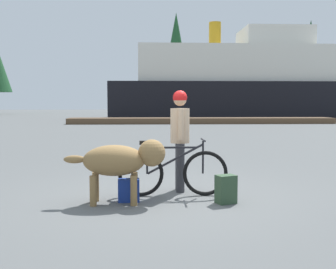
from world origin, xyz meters
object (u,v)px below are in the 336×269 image
at_px(bicycle, 172,172).
at_px(ferry_boat, 248,85).
at_px(dog, 121,160).
at_px(handbag_pannier, 129,190).
at_px(backpack, 226,189).
at_px(sailboat_moored, 213,112).
at_px(person_cyclist, 180,131).

height_order(bicycle, ferry_boat, ferry_boat).
bearing_deg(bicycle, dog, -150.25).
distance_m(handbag_pannier, ferry_boat, 34.30).
bearing_deg(dog, backpack, -2.79).
relative_size(dog, ferry_boat, 0.06).
height_order(backpack, sailboat_moored, sailboat_moored).
distance_m(backpack, sailboat_moored, 37.03).
relative_size(backpack, handbag_pannier, 1.22).
xyz_separation_m(person_cyclist, sailboat_moored, (6.13, 35.71, -0.53)).
distance_m(bicycle, backpack, 0.95).
height_order(person_cyclist, dog, person_cyclist).
bearing_deg(sailboat_moored, ferry_boat, -53.79).
bearing_deg(ferry_boat, backpack, -103.92).
xyz_separation_m(person_cyclist, dog, (-0.93, -0.83, -0.38)).
bearing_deg(handbag_pannier, person_cyclist, 41.27).
distance_m(ferry_boat, sailboat_moored, 5.22).
bearing_deg(dog, handbag_pannier, 45.62).
distance_m(person_cyclist, ferry_boat, 33.32).
relative_size(dog, backpack, 3.54).
bearing_deg(sailboat_moored, handbag_pannier, -100.81).
relative_size(dog, sailboat_moored, 0.17).
bearing_deg(handbag_pannier, bicycle, 26.80).
xyz_separation_m(handbag_pannier, ferry_boat, (9.62, 32.79, 2.95)).
relative_size(backpack, ferry_boat, 0.02).
distance_m(person_cyclist, backpack, 1.36).
distance_m(dog, backpack, 1.61).
xyz_separation_m(person_cyclist, backpack, (0.62, -0.91, -0.81)).
xyz_separation_m(ferry_boat, sailboat_moored, (-2.67, 3.64, -2.63)).
relative_size(bicycle, sailboat_moored, 0.20).
bearing_deg(dog, bicycle, 29.75).
xyz_separation_m(person_cyclist, ferry_boat, (8.79, 32.07, 2.10)).
distance_m(backpack, ferry_boat, 34.10).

